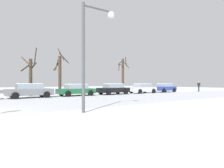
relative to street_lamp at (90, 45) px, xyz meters
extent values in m
cylinder|color=#4C4F54|center=(-0.36, 0.00, -0.65)|extent=(0.16, 0.16, 5.59)
cylinder|color=#4C4F54|center=(0.49, 0.00, 1.99)|extent=(1.70, 0.10, 0.10)
cylinder|color=silver|center=(1.34, 0.00, 1.84)|extent=(0.36, 0.36, 0.25)
cube|color=slate|center=(-0.62, 11.67, -2.87)|extent=(4.46, 1.82, 0.63)
cube|color=#8C99A8|center=(-0.62, 11.67, -2.30)|extent=(2.47, 1.63, 0.50)
cube|color=white|center=(-0.62, 11.67, -2.02)|extent=(2.24, 1.51, 0.06)
cylinder|color=black|center=(0.79, 12.58, -3.13)|extent=(0.65, 0.24, 0.64)
cylinder|color=black|center=(0.84, 10.83, -3.13)|extent=(0.65, 0.24, 0.64)
cylinder|color=black|center=(-2.08, 12.50, -3.13)|extent=(0.65, 0.24, 0.64)
cylinder|color=black|center=(-2.03, 10.76, -3.13)|extent=(0.65, 0.24, 0.64)
cube|color=#1E6038|center=(4.47, 11.86, -2.90)|extent=(4.31, 1.99, 0.56)
cube|color=#8C99A8|center=(4.47, 11.86, -2.37)|extent=(2.39, 1.79, 0.49)
cube|color=white|center=(4.47, 11.86, -2.10)|extent=(2.17, 1.66, 0.06)
cylinder|color=black|center=(5.83, 12.86, -3.13)|extent=(0.65, 0.24, 0.64)
cylinder|color=black|center=(5.88, 10.93, -3.13)|extent=(0.65, 0.24, 0.64)
cylinder|color=black|center=(3.06, 12.79, -3.13)|extent=(0.65, 0.24, 0.64)
cylinder|color=black|center=(3.11, 10.87, -3.13)|extent=(0.65, 0.24, 0.64)
cube|color=black|center=(9.55, 11.61, -2.88)|extent=(4.27, 1.81, 0.60)
cube|color=#8C99A8|center=(9.55, 11.61, -2.33)|extent=(2.36, 1.62, 0.50)
cube|color=white|center=(9.55, 11.61, -2.06)|extent=(2.15, 1.50, 0.06)
cylinder|color=black|center=(10.91, 12.51, -3.13)|extent=(0.65, 0.24, 0.64)
cylinder|color=black|center=(10.95, 10.77, -3.13)|extent=(0.65, 0.24, 0.64)
cylinder|color=black|center=(8.16, 12.44, -3.13)|extent=(0.65, 0.24, 0.64)
cylinder|color=black|center=(8.20, 10.70, -3.13)|extent=(0.65, 0.24, 0.64)
cube|color=white|center=(14.64, 11.56, -2.88)|extent=(4.20, 1.85, 0.60)
cube|color=#8C99A8|center=(14.64, 11.56, -2.34)|extent=(2.33, 1.66, 0.48)
cube|color=white|center=(14.64, 11.56, -2.07)|extent=(2.11, 1.53, 0.06)
cylinder|color=black|center=(15.97, 12.49, -3.13)|extent=(0.65, 0.24, 0.64)
cylinder|color=black|center=(16.01, 10.70, -3.13)|extent=(0.65, 0.24, 0.64)
cylinder|color=black|center=(13.27, 12.42, -3.13)|extent=(0.65, 0.24, 0.64)
cylinder|color=black|center=(13.31, 10.64, -3.13)|extent=(0.65, 0.24, 0.64)
cube|color=#283D93|center=(19.73, 11.84, -2.87)|extent=(4.00, 1.83, 0.62)
cube|color=#8C99A8|center=(19.73, 11.84, -2.33)|extent=(2.21, 1.65, 0.45)
cube|color=white|center=(19.73, 11.84, -2.08)|extent=(2.01, 1.52, 0.06)
cylinder|color=black|center=(20.99, 12.76, -3.13)|extent=(0.65, 0.24, 0.64)
cylinder|color=black|center=(21.04, 10.99, -3.13)|extent=(0.65, 0.24, 0.64)
cylinder|color=black|center=(18.42, 12.70, -3.13)|extent=(0.65, 0.24, 0.64)
cylinder|color=black|center=(18.47, 10.93, -3.13)|extent=(0.65, 0.24, 0.64)
cylinder|color=black|center=(26.58, 10.17, -2.99)|extent=(0.14, 0.14, 0.92)
cylinder|color=black|center=(26.21, 9.88, -2.99)|extent=(0.14, 0.14, 0.92)
cube|color=black|center=(26.40, 10.03, -2.24)|extent=(0.38, 0.46, 0.59)
sphere|color=tan|center=(26.40, 10.03, -1.83)|extent=(0.22, 0.22, 0.22)
cylinder|color=#423326|center=(14.65, 16.22, -0.73)|extent=(0.39, 0.39, 5.44)
cylinder|color=#423326|center=(14.21, 16.02, 0.92)|extent=(0.53, 0.96, 0.64)
cylinder|color=#423326|center=(14.77, 15.54, 1.01)|extent=(1.45, 0.37, 1.09)
cylinder|color=#423326|center=(14.98, 15.84, 1.54)|extent=(0.91, 0.81, 1.38)
cylinder|color=#423326|center=(14.18, 16.64, 0.71)|extent=(1.00, 1.10, 1.36)
cylinder|color=#423326|center=(14.61, 16.77, 1.48)|extent=(1.18, 0.19, 1.04)
cylinder|color=#423326|center=(0.03, 14.42, -1.33)|extent=(0.37, 0.37, 4.24)
cylinder|color=#423326|center=(0.55, 14.43, 1.12)|extent=(0.15, 1.15, 1.90)
cylinder|color=#423326|center=(0.35, 14.72, -0.07)|extent=(0.79, 0.81, 1.01)
cylinder|color=#423326|center=(-0.25, 15.08, -0.09)|extent=(1.47, 0.74, 1.16)
cylinder|color=#423326|center=(-0.51, 14.05, 0.41)|extent=(0.88, 1.20, 1.16)
cylinder|color=#423326|center=(3.87, 15.67, -0.95)|extent=(0.39, 0.39, 5.00)
cylinder|color=#423326|center=(3.89, 15.26, 1.68)|extent=(0.91, 0.15, 1.50)
cylinder|color=#423326|center=(3.54, 15.93, 0.40)|extent=(0.69, 0.82, 1.48)
cylinder|color=#423326|center=(3.71, 16.22, 0.41)|extent=(1.26, 0.51, 1.61)
cylinder|color=#423326|center=(4.14, 14.95, 1.23)|extent=(1.55, 0.69, 1.22)
camera|label=1|loc=(-4.65, -8.85, -1.93)|focal=30.82mm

